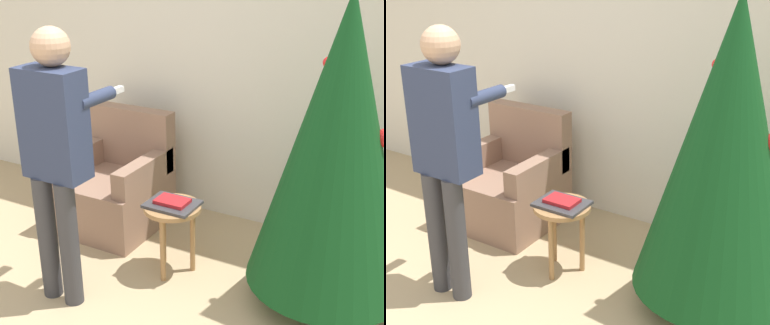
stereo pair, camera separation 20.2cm
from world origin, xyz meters
The scene contains 7 objects.
wall_back centered at (0.00, 2.23, 1.35)m, with size 8.00×0.06×2.70m.
christmas_tree centered at (1.14, 1.40, 1.04)m, with size 0.97×0.97×1.91m.
armchair centered at (-0.61, 1.66, 0.31)m, with size 0.73×0.74×0.90m.
person_standing centered at (-0.32, 0.73, 1.01)m, with size 0.40×0.57×1.69m.
side_stool centered at (0.14, 1.27, 0.41)m, with size 0.38×0.38×0.50m.
laptop centered at (0.14, 1.27, 0.51)m, with size 0.33×0.26×0.02m.
book centered at (0.14, 1.27, 0.53)m, with size 0.22×0.15×0.02m.
Camera 2 is at (1.92, -1.35, 2.08)m, focal length 50.00 mm.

